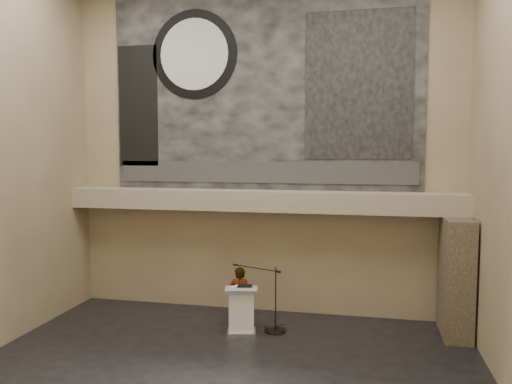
# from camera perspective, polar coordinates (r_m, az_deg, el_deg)

# --- Properties ---
(floor) EXTENTS (10.00, 10.00, 0.00)m
(floor) POSITION_cam_1_polar(r_m,az_deg,el_deg) (9.96, -4.13, -20.30)
(floor) COLOR black
(floor) RESTS_ON ground
(wall_back) EXTENTS (10.00, 0.02, 8.50)m
(wall_back) POSITION_cam_1_polar(r_m,az_deg,el_deg) (12.90, 0.75, 4.95)
(wall_back) COLOR #8E745A
(wall_back) RESTS_ON floor
(wall_front) EXTENTS (10.00, 0.02, 8.50)m
(wall_front) POSITION_cam_1_polar(r_m,az_deg,el_deg) (5.30, -16.66, 4.88)
(wall_front) COLOR #8E745A
(wall_front) RESTS_ON floor
(soffit) EXTENTS (10.00, 0.80, 0.50)m
(soffit) POSITION_cam_1_polar(r_m,az_deg,el_deg) (12.57, 0.38, -0.98)
(soffit) COLOR gray
(soffit) RESTS_ON wall_back
(sprinkler_left) EXTENTS (0.04, 0.04, 0.06)m
(sprinkler_left) POSITION_cam_1_polar(r_m,az_deg,el_deg) (12.97, -6.60, -2.08)
(sprinkler_left) COLOR #B2893D
(sprinkler_left) RESTS_ON soffit
(sprinkler_right) EXTENTS (0.04, 0.04, 0.06)m
(sprinkler_right) POSITION_cam_1_polar(r_m,az_deg,el_deg) (12.31, 9.03, -2.48)
(sprinkler_right) COLOR #B2893D
(sprinkler_right) RESTS_ON soffit
(banner) EXTENTS (8.00, 0.05, 5.00)m
(banner) POSITION_cam_1_polar(r_m,az_deg,el_deg) (12.95, 0.73, 11.38)
(banner) COLOR black
(banner) RESTS_ON wall_back
(banner_text_strip) EXTENTS (7.76, 0.02, 0.55)m
(banner_text_strip) POSITION_cam_1_polar(r_m,az_deg,el_deg) (12.84, 0.68, 2.27)
(banner_text_strip) COLOR #2F2F2F
(banner_text_strip) RESTS_ON banner
(banner_clock_rim) EXTENTS (2.30, 0.02, 2.30)m
(banner_clock_rim) POSITION_cam_1_polar(r_m,az_deg,el_deg) (13.53, -7.07, 15.34)
(banner_clock_rim) COLOR black
(banner_clock_rim) RESTS_ON banner
(banner_clock_face) EXTENTS (1.84, 0.02, 1.84)m
(banner_clock_face) POSITION_cam_1_polar(r_m,az_deg,el_deg) (13.51, -7.10, 15.35)
(banner_clock_face) COLOR silver
(banner_clock_face) RESTS_ON banner
(banner_building_print) EXTENTS (2.60, 0.02, 3.60)m
(banner_building_print) POSITION_cam_1_polar(r_m,az_deg,el_deg) (12.67, 11.63, 11.88)
(banner_building_print) COLOR black
(banner_building_print) RESTS_ON banner
(banner_brick_print) EXTENTS (1.10, 0.02, 3.20)m
(banner_brick_print) POSITION_cam_1_polar(r_m,az_deg,el_deg) (13.96, -13.32, 9.54)
(banner_brick_print) COLOR black
(banner_brick_print) RESTS_ON banner
(stone_pier) EXTENTS (0.60, 1.40, 2.70)m
(stone_pier) POSITION_cam_1_polar(r_m,az_deg,el_deg) (12.32, 21.88, -9.01)
(stone_pier) COLOR #44382A
(stone_pier) RESTS_ON floor
(lectern) EXTENTS (0.82, 0.66, 1.14)m
(lectern) POSITION_cam_1_polar(r_m,az_deg,el_deg) (11.77, -1.67, -13.35)
(lectern) COLOR silver
(lectern) RESTS_ON floor
(binder) EXTENTS (0.36, 0.30, 0.04)m
(binder) POSITION_cam_1_polar(r_m,az_deg,el_deg) (11.59, -1.30, -10.72)
(binder) COLOR black
(binder) RESTS_ON lectern
(papers) EXTENTS (0.32, 0.36, 0.00)m
(papers) POSITION_cam_1_polar(r_m,az_deg,el_deg) (11.64, -2.14, -10.73)
(papers) COLOR white
(papers) RESTS_ON lectern
(speaker_person) EXTENTS (0.56, 0.38, 1.47)m
(speaker_person) POSITION_cam_1_polar(r_m,az_deg,el_deg) (12.11, -1.88, -11.93)
(speaker_person) COLOR white
(speaker_person) RESTS_ON floor
(mic_stand) EXTENTS (1.40, 0.72, 1.52)m
(mic_stand) POSITION_cam_1_polar(r_m,az_deg,el_deg) (12.04, 2.07, -14.58)
(mic_stand) COLOR black
(mic_stand) RESTS_ON floor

